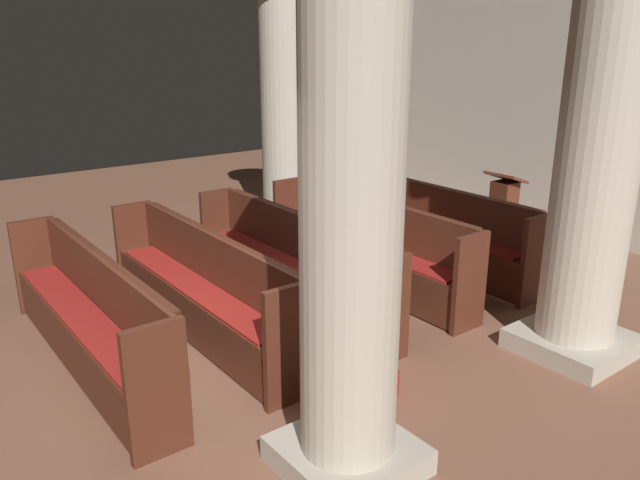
{
  "coord_description": "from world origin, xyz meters",
  "views": [
    {
      "loc": [
        4.21,
        -2.14,
        2.73
      ],
      "look_at": [
        -0.65,
        1.58,
        0.75
      ],
      "focal_mm": 34.7,
      "sensor_mm": 36.0,
      "label": 1
    }
  ],
  "objects_px": {
    "pew_row_3": "(199,283)",
    "pillar_aisle_side": "(600,143)",
    "pew_row_4": "(86,311)",
    "hymn_book": "(383,199)",
    "pillar_aisle_rear": "(352,188)",
    "pew_row_0": "(429,225)",
    "pillar_far_side": "(285,101)",
    "lectern": "(502,218)",
    "kneeler_box_red": "(371,378)",
    "pew_row_1": "(366,241)",
    "pew_row_2": "(290,260)"
  },
  "relations": [
    {
      "from": "pew_row_3",
      "to": "pillar_aisle_side",
      "type": "relative_size",
      "value": 0.85
    },
    {
      "from": "pew_row_4",
      "to": "hymn_book",
      "type": "distance_m",
      "value": 3.4
    },
    {
      "from": "pillar_aisle_side",
      "to": "pillar_aisle_rear",
      "type": "relative_size",
      "value": 1.0
    },
    {
      "from": "pew_row_0",
      "to": "pillar_far_side",
      "type": "xyz_separation_m",
      "value": [
        -2.35,
        -0.56,
        1.39
      ]
    },
    {
      "from": "pillar_far_side",
      "to": "lectern",
      "type": "distance_m",
      "value": 3.43
    },
    {
      "from": "pew_row_3",
      "to": "pillar_aisle_side",
      "type": "distance_m",
      "value": 3.76
    },
    {
      "from": "pillar_far_side",
      "to": "lectern",
      "type": "bearing_deg",
      "value": 34.84
    },
    {
      "from": "pew_row_4",
      "to": "kneeler_box_red",
      "type": "relative_size",
      "value": 7.87
    },
    {
      "from": "pew_row_0",
      "to": "pew_row_1",
      "type": "relative_size",
      "value": 1.0
    },
    {
      "from": "pew_row_2",
      "to": "pew_row_3",
      "type": "height_order",
      "value": "same"
    },
    {
      "from": "lectern",
      "to": "pew_row_3",
      "type": "bearing_deg",
      "value": -92.53
    },
    {
      "from": "pillar_far_side",
      "to": "hymn_book",
      "type": "bearing_deg",
      "value": -7.47
    },
    {
      "from": "pew_row_3",
      "to": "pillar_far_side",
      "type": "bearing_deg",
      "value": 131.84
    },
    {
      "from": "pew_row_4",
      "to": "pew_row_0",
      "type": "bearing_deg",
      "value": 90.0
    },
    {
      "from": "pew_row_4",
      "to": "kneeler_box_red",
      "type": "distance_m",
      "value": 2.48
    },
    {
      "from": "pew_row_4",
      "to": "hymn_book",
      "type": "bearing_deg",
      "value": 88.81
    },
    {
      "from": "pillar_aisle_side",
      "to": "pillar_aisle_rear",
      "type": "height_order",
      "value": "same"
    },
    {
      "from": "pillar_far_side",
      "to": "pillar_aisle_rear",
      "type": "height_order",
      "value": "same"
    },
    {
      "from": "pew_row_2",
      "to": "pew_row_4",
      "type": "bearing_deg",
      "value": -90.0
    },
    {
      "from": "pew_row_3",
      "to": "kneeler_box_red",
      "type": "height_order",
      "value": "pew_row_3"
    },
    {
      "from": "kneeler_box_red",
      "to": "pew_row_0",
      "type": "bearing_deg",
      "value": 124.79
    },
    {
      "from": "pillar_aisle_side",
      "to": "hymn_book",
      "type": "height_order",
      "value": "pillar_aisle_side"
    },
    {
      "from": "pew_row_0",
      "to": "kneeler_box_red",
      "type": "bearing_deg",
      "value": -55.21
    },
    {
      "from": "pew_row_0",
      "to": "pew_row_2",
      "type": "bearing_deg",
      "value": -90.0
    },
    {
      "from": "pew_row_1",
      "to": "kneeler_box_red",
      "type": "bearing_deg",
      "value": -40.17
    },
    {
      "from": "pillar_aisle_rear",
      "to": "hymn_book",
      "type": "relative_size",
      "value": 19.31
    },
    {
      "from": "pillar_far_side",
      "to": "pew_row_4",
      "type": "bearing_deg",
      "value": -57.47
    },
    {
      "from": "pillar_aisle_side",
      "to": "pew_row_4",
      "type": "bearing_deg",
      "value": -123.68
    },
    {
      "from": "hymn_book",
      "to": "kneeler_box_red",
      "type": "xyz_separation_m",
      "value": [
        1.71,
        -1.69,
        -0.89
      ]
    },
    {
      "from": "pew_row_0",
      "to": "pew_row_4",
      "type": "height_order",
      "value": "same"
    },
    {
      "from": "pew_row_1",
      "to": "pillar_far_side",
      "type": "xyz_separation_m",
      "value": [
        -2.35,
        0.5,
        1.39
      ]
    },
    {
      "from": "pillar_far_side",
      "to": "kneeler_box_red",
      "type": "bearing_deg",
      "value": -25.93
    },
    {
      "from": "pew_row_2",
      "to": "pillar_far_side",
      "type": "xyz_separation_m",
      "value": [
        -2.35,
        1.56,
        1.39
      ]
    },
    {
      "from": "pillar_aisle_side",
      "to": "pillar_aisle_rear",
      "type": "distance_m",
      "value": 2.69
    },
    {
      "from": "pillar_far_side",
      "to": "lectern",
      "type": "xyz_separation_m",
      "value": [
        2.54,
        1.77,
        -1.46
      ]
    },
    {
      "from": "pew_row_0",
      "to": "pillar_aisle_rear",
      "type": "relative_size",
      "value": 0.85
    },
    {
      "from": "hymn_book",
      "to": "kneeler_box_red",
      "type": "height_order",
      "value": "hymn_book"
    },
    {
      "from": "hymn_book",
      "to": "pillar_far_side",
      "type": "bearing_deg",
      "value": 172.53
    },
    {
      "from": "pew_row_4",
      "to": "hymn_book",
      "type": "height_order",
      "value": "hymn_book"
    },
    {
      "from": "pew_row_4",
      "to": "lectern",
      "type": "bearing_deg",
      "value": 87.96
    },
    {
      "from": "pillar_far_side",
      "to": "kneeler_box_red",
      "type": "distance_m",
      "value": 4.93
    },
    {
      "from": "pew_row_2",
      "to": "hymn_book",
      "type": "height_order",
      "value": "hymn_book"
    },
    {
      "from": "pillar_aisle_rear",
      "to": "pew_row_2",
      "type": "bearing_deg",
      "value": 153.2
    },
    {
      "from": "pew_row_4",
      "to": "pillar_far_side",
      "type": "distance_m",
      "value": 4.59
    },
    {
      "from": "pew_row_2",
      "to": "lectern",
      "type": "height_order",
      "value": "lectern"
    },
    {
      "from": "pillar_aisle_side",
      "to": "lectern",
      "type": "relative_size",
      "value": 3.4
    },
    {
      "from": "pillar_aisle_side",
      "to": "lectern",
      "type": "height_order",
      "value": "pillar_aisle_side"
    },
    {
      "from": "pew_row_4",
      "to": "kneeler_box_red",
      "type": "xyz_separation_m",
      "value": [
        1.78,
        1.68,
        -0.41
      ]
    },
    {
      "from": "pillar_aisle_side",
      "to": "hymn_book",
      "type": "bearing_deg",
      "value": -174.28
    },
    {
      "from": "pew_row_0",
      "to": "kneeler_box_red",
      "type": "xyz_separation_m",
      "value": [
        1.78,
        -2.56,
        -0.41
      ]
    }
  ]
}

